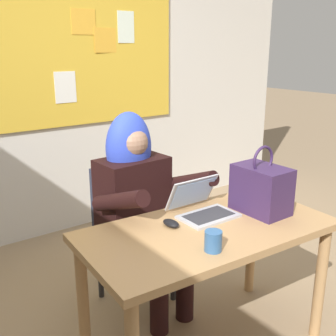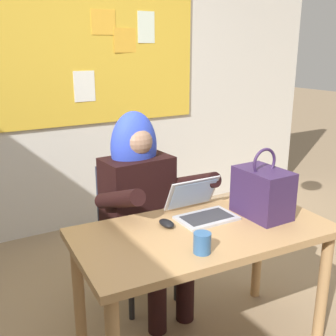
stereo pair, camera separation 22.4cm
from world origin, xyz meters
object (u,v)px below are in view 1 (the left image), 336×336
desk_main (208,245)px  person_costumed (139,198)px  chair_at_desk (128,226)px  coffee_mug (213,241)px  laptop (202,207)px  computer_mouse (171,223)px  handbag (261,189)px

desk_main → person_costumed: size_ratio=1.09×
chair_at_desk → coffee_mug: chair_at_desk is taller
desk_main → chair_at_desk: chair_at_desk is taller
desk_main → person_costumed: (-0.05, 0.56, 0.10)m
desk_main → coffee_mug: (-0.15, -0.20, 0.15)m
coffee_mug → desk_main: bearing=52.5°
laptop → computer_mouse: bearing=-173.6°
laptop → handbag: handbag is taller
coffee_mug → computer_mouse: bearing=89.1°
laptop → coffee_mug: laptop is taller
chair_at_desk → computer_mouse: size_ratio=8.54×
computer_mouse → chair_at_desk: bearing=77.5°
chair_at_desk → laptop: 0.63m
desk_main → person_costumed: 0.58m
chair_at_desk → handbag: (0.43, -0.71, 0.36)m
laptop → desk_main: bearing=-119.1°
computer_mouse → person_costumed: bearing=73.9°
person_costumed → handbag: bearing=32.6°
chair_at_desk → person_costumed: 0.26m
handbag → coffee_mug: 0.56m
person_costumed → laptop: bearing=14.6°
chair_at_desk → computer_mouse: 0.63m
person_costumed → coffee_mug: 0.77m
computer_mouse → handbag: bearing=-19.2°
handbag → coffee_mug: handbag is taller
person_costumed → handbag: 0.73m
person_costumed → computer_mouse: (-0.09, -0.44, 0.02)m
desk_main → laptop: size_ratio=4.29×
chair_at_desk → computer_mouse: bearing=-12.8°
desk_main → handbag: size_ratio=3.56×
handbag → person_costumed: bearing=126.0°
desk_main → coffee_mug: 0.29m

